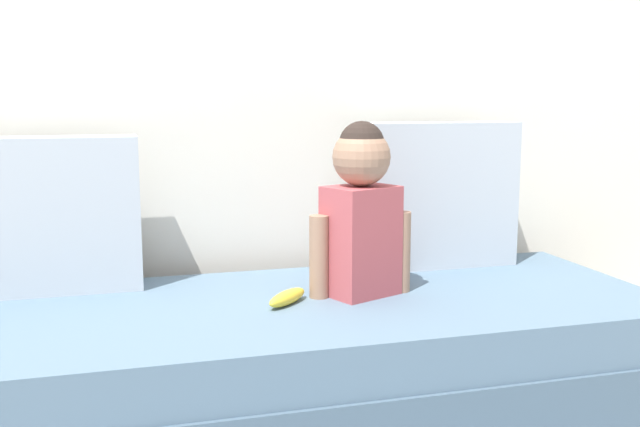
% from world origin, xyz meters
% --- Properties ---
extents(back_wall, '(5.50, 0.10, 2.49)m').
position_xyz_m(back_wall, '(0.00, 0.54, 1.24)').
color(back_wall, silver).
rests_on(back_wall, ground).
extents(couch, '(2.30, 0.83, 0.41)m').
position_xyz_m(couch, '(0.00, 0.00, 0.20)').
color(couch, '#495F70').
rests_on(couch, ground).
extents(throw_pillow_left, '(0.57, 0.16, 0.46)m').
position_xyz_m(throw_pillow_left, '(-0.63, 0.31, 0.64)').
color(throw_pillow_left, '#B2BCC6').
rests_on(throw_pillow_left, couch).
extents(throw_pillow_right, '(0.54, 0.16, 0.49)m').
position_xyz_m(throw_pillow_right, '(0.63, 0.31, 0.66)').
color(throw_pillow_right, '#B2BCC6').
rests_on(throw_pillow_right, couch).
extents(toddler, '(0.31, 0.21, 0.51)m').
position_xyz_m(toddler, '(0.26, 0.03, 0.67)').
color(toddler, '#B24C51').
rests_on(toddler, couch).
extents(banana, '(0.15, 0.15, 0.04)m').
position_xyz_m(banana, '(0.03, -0.02, 0.43)').
color(banana, yellow).
rests_on(banana, couch).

